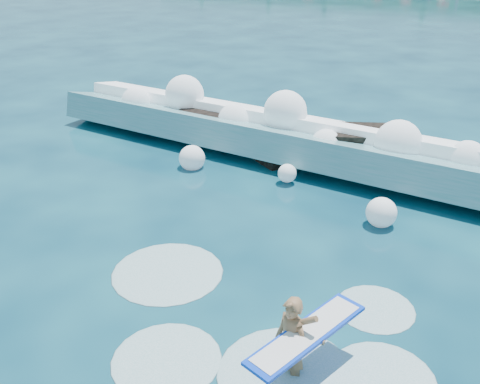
{
  "coord_description": "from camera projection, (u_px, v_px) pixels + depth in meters",
  "views": [
    {
      "loc": [
        7.86,
        -8.38,
        7.09
      ],
      "look_at": [
        1.5,
        2.0,
        1.2
      ],
      "focal_mm": 40.0,
      "sensor_mm": 36.0,
      "label": 1
    }
  ],
  "objects": [
    {
      "name": "ground",
      "position": [
        146.0,
        252.0,
        13.21
      ],
      "size": [
        200.0,
        200.0,
        0.0
      ],
      "primitive_type": "plane",
      "color": "#07263D",
      "rests_on": "ground"
    },
    {
      "name": "breaking_wave",
      "position": [
        304.0,
        143.0,
        18.41
      ],
      "size": [
        19.87,
        3.03,
        1.71
      ],
      "color": "teal",
      "rests_on": "ground"
    },
    {
      "name": "rock_cluster",
      "position": [
        276.0,
        138.0,
        19.3
      ],
      "size": [
        8.22,
        3.41,
        1.4
      ],
      "color": "black",
      "rests_on": "ground"
    },
    {
      "name": "surfer_with_board",
      "position": [
        294.0,
        342.0,
        9.27
      ],
      "size": [
        1.28,
        3.03,
        1.89
      ],
      "color": "#8B6241",
      "rests_on": "ground"
    },
    {
      "name": "wave_spray",
      "position": [
        292.0,
        127.0,
        18.29
      ],
      "size": [
        14.99,
        4.73,
        2.33
      ],
      "color": "white",
      "rests_on": "ground"
    },
    {
      "name": "surf_foam",
      "position": [
        253.0,
        338.0,
        10.39
      ],
      "size": [
        8.69,
        5.37,
        0.13
      ],
      "color": "silver",
      "rests_on": "ground"
    }
  ]
}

